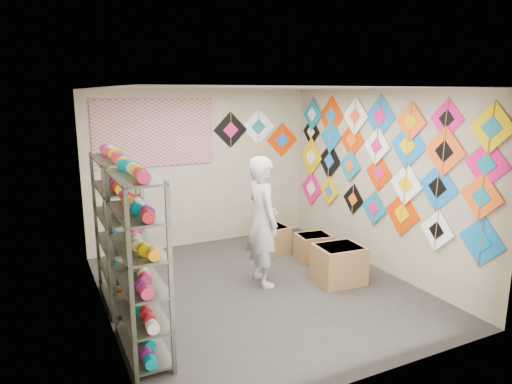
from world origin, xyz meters
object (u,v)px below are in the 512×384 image
shelf_rack_back (117,231)px  carton_a (339,264)px  shopkeeper (263,221)px  carton_b (313,247)px  shelf_rack_front (139,265)px  carton_c (272,239)px

shelf_rack_back → carton_a: bearing=-14.5°
shopkeeper → carton_b: shopkeeper is taller
shelf_rack_front → carton_c: size_ratio=3.62×
shelf_rack_front → carton_b: bearing=25.4°
shelf_rack_front → shopkeeper: bearing=27.8°
shelf_rack_back → shopkeeper: shelf_rack_back is taller
carton_c → carton_a: bearing=-84.9°
shopkeeper → carton_b: 1.42m
shopkeeper → carton_b: bearing=-66.4°
carton_a → carton_b: carton_a is taller
shelf_rack_front → shopkeeper: 2.16m
carton_b → carton_c: carton_c is taller
carton_a → carton_b: bearing=83.9°
carton_b → carton_c: size_ratio=0.99×
carton_b → carton_a: bearing=-92.1°
shelf_rack_back → carton_a: (2.90, -0.75, -0.68)m
shelf_rack_front → carton_c: shelf_rack_front is taller
shopkeeper → carton_c: size_ratio=3.47×
carton_a → carton_b: (0.17, 0.90, -0.06)m
shelf_rack_front → carton_a: size_ratio=2.93×
carton_a → carton_c: carton_a is taller
shopkeeper → carton_b: size_ratio=3.49×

